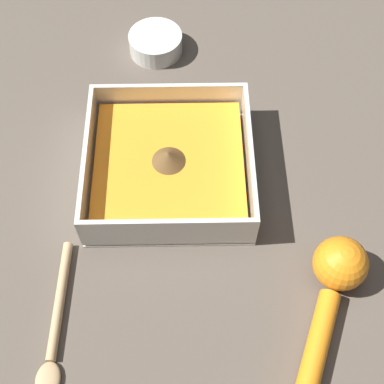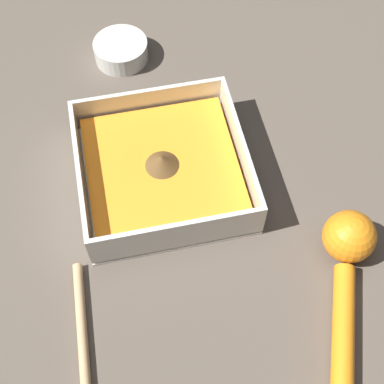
{
  "view_description": "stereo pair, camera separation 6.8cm",
  "coord_description": "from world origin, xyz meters",
  "px_view_note": "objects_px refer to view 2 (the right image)",
  "views": [
    {
      "loc": [
        -0.4,
        0.01,
        0.62
      ],
      "look_at": [
        -0.04,
        0.0,
        0.03
      ],
      "focal_mm": 50.0,
      "sensor_mm": 36.0,
      "label": 1
    },
    {
      "loc": [
        -0.39,
        0.07,
        0.62
      ],
      "look_at": [
        -0.04,
        0.0,
        0.03
      ],
      "focal_mm": 50.0,
      "sensor_mm": 36.0,
      "label": 2
    }
  ],
  "objects_px": {
    "square_dish": "(163,171)",
    "lemon_squeezer": "(348,258)",
    "wooden_spoon": "(83,349)",
    "spice_bowl": "(121,51)"
  },
  "relations": [
    {
      "from": "lemon_squeezer",
      "to": "wooden_spoon",
      "type": "relative_size",
      "value": 1.1
    },
    {
      "from": "wooden_spoon",
      "to": "spice_bowl",
      "type": "bearing_deg",
      "value": 168.48
    },
    {
      "from": "square_dish",
      "to": "spice_bowl",
      "type": "height_order",
      "value": "square_dish"
    },
    {
      "from": "square_dish",
      "to": "lemon_squeezer",
      "type": "bearing_deg",
      "value": -131.93
    },
    {
      "from": "spice_bowl",
      "to": "wooden_spoon",
      "type": "relative_size",
      "value": 0.45
    },
    {
      "from": "lemon_squeezer",
      "to": "wooden_spoon",
      "type": "xyz_separation_m",
      "value": [
        -0.04,
        0.33,
        -0.02
      ]
    },
    {
      "from": "lemon_squeezer",
      "to": "wooden_spoon",
      "type": "height_order",
      "value": "lemon_squeezer"
    },
    {
      "from": "wooden_spoon",
      "to": "square_dish",
      "type": "bearing_deg",
      "value": 150.12
    },
    {
      "from": "spice_bowl",
      "to": "wooden_spoon",
      "type": "distance_m",
      "value": 0.46
    },
    {
      "from": "square_dish",
      "to": "wooden_spoon",
      "type": "distance_m",
      "value": 0.25
    }
  ]
}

